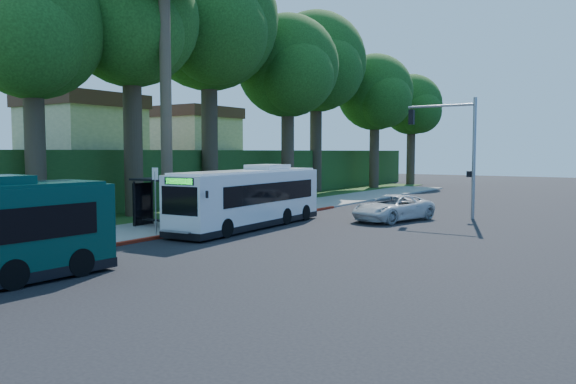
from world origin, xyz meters
The scene contains 17 objects.
ground centered at (0.00, 0.00, 0.00)m, with size 140.00×140.00×0.00m, color black.
sidewalk centered at (-7.30, 0.00, 0.06)m, with size 4.50×70.00×0.12m, color gray.
red_curb centered at (-5.00, -4.00, 0.07)m, with size 0.25×30.00×0.13m, color maroon.
grass_verge centered at (-13.00, 5.00, 0.03)m, with size 8.00×70.00×0.06m, color #234719.
bus_shelter centered at (-7.26, -2.86, 1.81)m, with size 3.20×1.51×2.55m.
stop_sign_pole centered at (-5.40, -5.00, 2.08)m, with size 0.35×0.06×3.17m.
traffic_signal_pole centered at (3.78, 10.00, 4.42)m, with size 4.10×0.30×7.00m.
hillside_backdrop centered at (-26.30, 15.10, 2.44)m, with size 24.00×60.00×8.80m.
tree_0 centered at (-12.40, -0.02, 11.20)m, with size 8.40×8.00×15.70m.
tree_1 centered at (-13.37, 7.98, 12.73)m, with size 10.50×10.00×18.26m.
tree_2 centered at (-11.89, 15.98, 10.48)m, with size 8.82×8.40×15.12m.
tree_3 centered at (-13.88, 23.98, 11.98)m, with size 10.08×9.60×17.28m.
tree_4 centered at (-11.40, 31.98, 9.73)m, with size 8.40×8.00×14.14m.
tree_5 centered at (-10.41, 39.99, 8.96)m, with size 7.35×7.00×12.86m.
tree_6 centered at (-12.91, -6.01, 9.71)m, with size 7.56×7.20×13.74m.
white_bus centered at (-3.81, 0.03, 1.57)m, with size 2.89×10.87×3.21m.
pickup centered at (1.28, 6.61, 0.73)m, with size 2.42×5.25×1.46m, color silver.
Camera 1 is at (13.59, -22.93, 3.92)m, focal length 35.00 mm.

